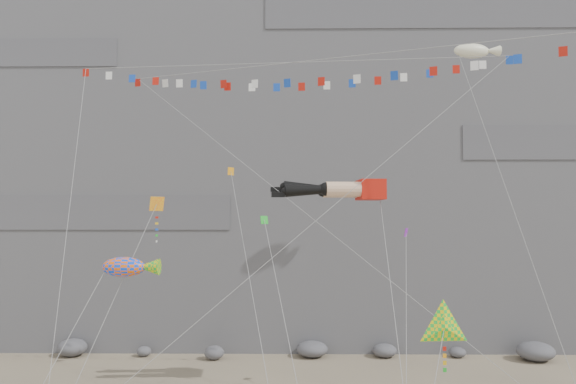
# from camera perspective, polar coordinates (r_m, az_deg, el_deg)

# --- Properties ---
(cliff) EXTENTS (80.00, 28.00, 50.00)m
(cliff) POSITION_cam_1_polar(r_m,az_deg,el_deg) (63.61, 2.02, 9.50)
(cliff) COLOR slate
(cliff) RESTS_ON ground
(talus_boulders) EXTENTS (60.00, 3.00, 1.20)m
(talus_boulders) POSITION_cam_1_polar(r_m,az_deg,el_deg) (48.28, 2.47, -15.71)
(talus_boulders) COLOR #5A5A5E
(talus_boulders) RESTS_ON ground
(legs_kite) EXTENTS (7.34, 16.32, 20.04)m
(legs_kite) POSITION_cam_1_polar(r_m,az_deg,el_deg) (36.03, 5.28, 0.22)
(legs_kite) COLOR #B9160B
(legs_kite) RESTS_ON ground
(flag_banner_upper) EXTENTS (28.62, 11.59, 26.83)m
(flag_banner_upper) POSITION_cam_1_polar(r_m,az_deg,el_deg) (38.83, 0.09, 12.98)
(flag_banner_upper) COLOR #B9160B
(flag_banner_upper) RESTS_ON ground
(flag_banner_lower) EXTENTS (32.58, 12.37, 24.53)m
(flag_banner_lower) POSITION_cam_1_polar(r_m,az_deg,el_deg) (35.78, 8.87, 13.69)
(flag_banner_lower) COLOR #B9160B
(flag_banner_lower) RESTS_ON ground
(harlequin_kite) EXTENTS (4.93, 6.23, 13.84)m
(harlequin_kite) POSITION_cam_1_polar(r_m,az_deg,el_deg) (33.08, -13.22, -1.26)
(harlequin_kite) COLOR red
(harlequin_kite) RESTS_ON ground
(fish_windsock) EXTENTS (6.07, 5.21, 10.71)m
(fish_windsock) POSITION_cam_1_polar(r_m,az_deg,el_deg) (31.50, -16.38, -7.34)
(fish_windsock) COLOR #FC600C
(fish_windsock) RESTS_ON ground
(delta_kite) EXTENTS (3.70, 4.21, 8.21)m
(delta_kite) POSITION_cam_1_polar(r_m,az_deg,el_deg) (27.97, 15.59, -13.15)
(delta_kite) COLOR yellow
(delta_kite) RESTS_ON ground
(blimp_windsock) EXTENTS (3.99, 13.25, 26.78)m
(blimp_windsock) POSITION_cam_1_polar(r_m,az_deg,el_deg) (44.54, 18.18, 13.38)
(blimp_windsock) COLOR #F8F4CC
(blimp_windsock) RESTS_ON ground
(small_kite_a) EXTENTS (4.83, 15.68, 21.35)m
(small_kite_a) POSITION_cam_1_polar(r_m,az_deg,el_deg) (38.79, -5.77, 1.76)
(small_kite_a) COLOR orange
(small_kite_a) RESTS_ON ground
(small_kite_b) EXTENTS (2.73, 10.69, 14.63)m
(small_kite_b) POSITION_cam_1_polar(r_m,az_deg,el_deg) (36.22, 11.91, -4.26)
(small_kite_b) COLOR purple
(small_kite_b) RESTS_ON ground
(small_kite_c) EXTENTS (3.48, 10.79, 15.43)m
(small_kite_c) POSITION_cam_1_polar(r_m,az_deg,el_deg) (33.19, -2.35, -3.23)
(small_kite_c) COLOR green
(small_kite_c) RESTS_ON ground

